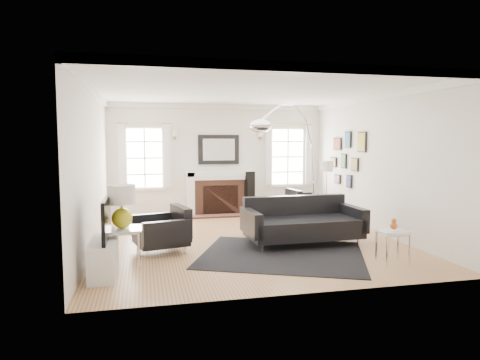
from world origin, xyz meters
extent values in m
plane|color=#8F5C3C|center=(0.00, 0.00, 0.00)|extent=(6.00, 6.00, 0.00)
cube|color=silver|center=(0.00, 3.00, 1.40)|extent=(5.50, 0.04, 2.80)
cube|color=silver|center=(0.00, -3.00, 1.40)|extent=(5.50, 0.04, 2.80)
cube|color=silver|center=(-2.75, 0.00, 1.40)|extent=(0.04, 6.00, 2.80)
cube|color=silver|center=(2.75, 0.00, 1.40)|extent=(0.04, 6.00, 2.80)
cube|color=white|center=(0.00, 0.00, 2.80)|extent=(5.50, 6.00, 0.02)
cube|color=white|center=(0.00, 0.00, 2.74)|extent=(5.50, 6.00, 0.12)
cube|color=white|center=(-0.75, 2.80, 0.55)|extent=(0.18, 0.38, 1.10)
cube|color=white|center=(0.75, 2.80, 0.55)|extent=(0.18, 0.38, 1.10)
cube|color=white|center=(0.00, 2.80, 1.05)|extent=(1.70, 0.38, 0.12)
cube|color=white|center=(0.00, 2.80, 0.95)|extent=(1.50, 0.34, 0.10)
cube|color=brown|center=(0.00, 2.82, 0.45)|extent=(1.30, 0.30, 0.90)
cube|color=black|center=(0.00, 2.72, 0.38)|extent=(0.90, 0.10, 0.76)
cube|color=brown|center=(0.00, 2.55, 0.02)|extent=(1.70, 0.50, 0.04)
cube|color=black|center=(0.00, 2.96, 1.65)|extent=(1.05, 0.06, 0.75)
cube|color=white|center=(0.00, 2.92, 1.65)|extent=(0.82, 0.02, 0.55)
cube|color=white|center=(-1.85, 2.97, 1.45)|extent=(1.00, 0.05, 1.60)
cube|color=white|center=(-1.85, 2.94, 1.45)|extent=(0.84, 0.02, 1.44)
cube|color=white|center=(-2.40, 2.87, 1.50)|extent=(0.14, 0.05, 1.55)
cube|color=white|center=(-1.30, 2.87, 1.50)|extent=(0.14, 0.05, 1.55)
cube|color=white|center=(1.85, 2.97, 1.45)|extent=(1.00, 0.05, 1.60)
cube|color=white|center=(1.85, 2.94, 1.45)|extent=(0.84, 0.02, 1.44)
cube|color=white|center=(1.30, 2.87, 1.50)|extent=(0.14, 0.05, 1.55)
cube|color=white|center=(2.40, 2.87, 1.50)|extent=(0.14, 0.05, 1.55)
cube|color=black|center=(2.72, 0.60, 1.85)|extent=(0.03, 0.34, 0.44)
cube|color=gold|center=(2.70, 0.60, 1.85)|extent=(0.01, 0.29, 0.39)
cube|color=black|center=(2.72, 1.25, 1.90)|extent=(0.03, 0.28, 0.38)
cube|color=#316687|center=(2.70, 1.25, 1.90)|extent=(0.01, 0.23, 0.33)
cube|color=black|center=(2.72, 1.80, 1.80)|extent=(0.03, 0.40, 0.30)
cube|color=brown|center=(2.70, 1.80, 1.80)|extent=(0.01, 0.35, 0.25)
cube|color=black|center=(2.72, 0.90, 1.35)|extent=(0.03, 0.30, 0.30)
cube|color=#998A45|center=(2.70, 0.90, 1.35)|extent=(0.01, 0.25, 0.25)
cube|color=black|center=(2.72, 1.45, 1.40)|extent=(0.03, 0.26, 0.34)
cube|color=#50834E|center=(2.70, 1.45, 1.40)|extent=(0.01, 0.21, 0.29)
cube|color=black|center=(2.72, 2.00, 1.35)|extent=(0.03, 0.32, 0.24)
cube|color=tan|center=(2.70, 2.00, 1.35)|extent=(0.01, 0.27, 0.19)
cube|color=black|center=(2.72, 1.15, 0.95)|extent=(0.03, 0.24, 0.30)
cube|color=#3C3973|center=(2.70, 1.15, 0.95)|extent=(0.01, 0.19, 0.25)
cube|color=black|center=(2.72, 1.75, 0.95)|extent=(0.03, 0.28, 0.22)
cube|color=#A76183|center=(2.70, 1.75, 0.95)|extent=(0.01, 0.23, 0.17)
cube|color=white|center=(-2.45, -1.70, 0.25)|extent=(0.35, 1.00, 0.50)
cube|color=black|center=(-2.40, -1.70, 0.80)|extent=(0.05, 1.00, 0.58)
cube|color=black|center=(0.32, -1.23, 0.01)|extent=(3.25, 3.03, 0.01)
cube|color=black|center=(0.93, -0.63, 0.31)|extent=(2.05, 1.02, 0.34)
cube|color=black|center=(0.91, -0.20, 0.56)|extent=(2.02, 0.22, 0.56)
cube|color=black|center=(-0.06, -0.66, 0.45)|extent=(0.19, 0.96, 0.43)
cube|color=black|center=(1.91, -0.59, 0.45)|extent=(0.19, 0.96, 0.43)
cube|color=black|center=(-1.62, -0.55, 0.28)|extent=(0.97, 0.97, 0.30)
cube|color=black|center=(-1.27, -0.47, 0.50)|extent=(0.33, 0.81, 0.50)
cube|color=black|center=(-1.71, -0.16, 0.40)|extent=(0.81, 0.31, 0.38)
cube|color=black|center=(-1.52, -0.94, 0.40)|extent=(0.81, 0.31, 0.38)
cube|color=black|center=(2.05, 2.13, 0.25)|extent=(0.81, 0.81, 0.27)
cube|color=black|center=(1.72, 2.09, 0.45)|extent=(0.21, 0.74, 0.45)
cube|color=black|center=(2.09, 1.77, 0.36)|extent=(0.73, 0.19, 0.34)
cube|color=black|center=(2.00, 2.49, 0.36)|extent=(0.73, 0.19, 0.34)
cube|color=silver|center=(0.47, 0.09, 0.40)|extent=(0.93, 0.93, 0.02)
cylinder|color=silver|center=(0.05, -0.34, 0.21)|extent=(0.04, 0.04, 0.41)
cylinder|color=silver|center=(0.90, -0.34, 0.21)|extent=(0.04, 0.04, 0.41)
cylinder|color=silver|center=(0.05, 0.51, 0.21)|extent=(0.04, 0.04, 0.41)
cylinder|color=silver|center=(0.90, 0.51, 0.21)|extent=(0.04, 0.04, 0.41)
cube|color=silver|center=(-2.20, -1.44, 0.60)|extent=(0.55, 0.55, 0.02)
cylinder|color=silver|center=(-2.44, -1.68, 0.30)|extent=(0.04, 0.04, 0.61)
cylinder|color=silver|center=(-1.96, -1.68, 0.30)|extent=(0.04, 0.04, 0.61)
cylinder|color=silver|center=(-2.44, -1.21, 0.30)|extent=(0.04, 0.04, 0.61)
cylinder|color=silver|center=(-1.96, -1.21, 0.30)|extent=(0.04, 0.04, 0.61)
cube|color=silver|center=(1.84, -2.05, 0.49)|extent=(0.46, 0.38, 0.02)
cylinder|color=silver|center=(1.65, -2.20, 0.25)|extent=(0.04, 0.04, 0.50)
cylinder|color=silver|center=(2.03, -2.20, 0.25)|extent=(0.04, 0.04, 0.50)
cylinder|color=silver|center=(1.65, -1.90, 0.25)|extent=(0.04, 0.04, 0.50)
cylinder|color=silver|center=(2.03, -1.90, 0.25)|extent=(0.04, 0.04, 0.50)
sphere|color=gold|center=(-2.20, -1.44, 0.76)|extent=(0.30, 0.30, 0.30)
cylinder|color=gold|center=(-2.20, -1.44, 0.90)|extent=(0.04, 0.04, 0.12)
cylinder|color=white|center=(-2.20, -1.44, 1.10)|extent=(0.40, 0.40, 0.28)
sphere|color=#B44C17|center=(1.84, -2.05, 0.58)|extent=(0.11, 0.11, 0.11)
sphere|color=#B44C17|center=(1.84, -2.05, 0.66)|extent=(0.08, 0.08, 0.08)
cube|color=silver|center=(1.70, 0.79, 0.11)|extent=(0.28, 0.45, 0.22)
ellipsoid|color=silver|center=(0.13, -0.56, 2.14)|extent=(0.38, 0.38, 0.23)
cylinder|color=#AA923B|center=(2.20, 1.23, 0.01)|extent=(0.18, 0.18, 0.03)
cylinder|color=#AA923B|center=(2.20, 1.23, 0.63)|extent=(0.02, 0.02, 1.25)
cylinder|color=white|center=(2.20, 1.23, 1.30)|extent=(0.29, 0.29, 0.23)
cube|color=black|center=(0.73, 2.65, 0.55)|extent=(0.28, 0.28, 1.10)
camera|label=1|loc=(-1.88, -7.82, 1.89)|focal=32.00mm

